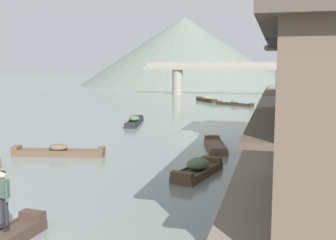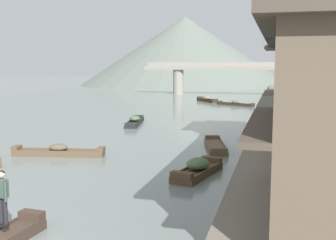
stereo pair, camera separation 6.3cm
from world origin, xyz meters
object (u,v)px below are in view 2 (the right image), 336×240
Objects in this scene: boat_moored_far at (198,169)px; stone_bridge at (229,73)px; boat_moored_third at (207,100)px; boatman_person at (2,191)px; house_waterfront_second at (324,94)px; boat_upstream_distant at (235,104)px; boat_moored_nearest at (135,121)px; boat_moored_second at (59,152)px; house_waterfront_tall at (330,64)px; boat_midriver_drifting at (215,146)px.

stone_bridge reaches higher than boat_moored_far.
boat_moored_third is 39.76m from boat_moored_far.
house_waterfront_second reaches higher than boatman_person.
house_waterfront_second is (7.06, -34.24, 3.65)m from boat_upstream_distant.
boat_moored_far is 53.21m from stone_bridge.
boat_moored_third reaches higher than boat_upstream_distant.
boat_moored_nearest is 13.25m from boat_moored_second.
boat_moored_nearest is 37.77m from stone_bridge.
boat_moored_far reaches higher than boat_upstream_distant.
house_waterfront_tall is at bearing -69.60° from boat_moored_third.
boat_moored_third reaches higher than boat_moored_second.
boatman_person is 0.61× the size of boat_upstream_distant.
house_waterfront_tall reaches higher than boat_upstream_distant.
boat_moored_second is at bearing -93.71° from boat_moored_third.
boatman_person is 15.86m from boat_midriver_drifting.
boat_moored_nearest is 18.00m from house_waterfront_tall.
boat_upstream_distant is 0.70× the size of house_waterfront_second.
boat_moored_nearest reaches higher than boat_moored_second.
boat_moored_nearest is at bearing 148.07° from house_waterfront_tall.
house_waterfront_tall reaches higher than house_waterfront_second.
boatman_person is 13.42m from house_waterfront_second.
boat_moored_second is 1.06× the size of boat_upstream_distant.
boat_moored_far is 0.54× the size of house_waterfront_second.
boatman_person is 18.64m from house_waterfront_tall.
boat_moored_far is at bearing -87.26° from boat_upstream_distant.
boat_moored_third is 14.11m from stone_bridge.
boat_moored_third is 0.51× the size of house_waterfront_tall.
boat_upstream_distant reaches higher than boat_midriver_drifting.
house_waterfront_tall is at bearing 55.92° from boatman_person.
house_waterfront_tall is 0.30× the size of stone_bridge.
house_waterfront_second is at bearing -98.40° from house_waterfront_tall.
boat_midriver_drifting is 28.28m from boat_upstream_distant.
boat_moored_far is at bearing -85.04° from stone_bridge.
boat_moored_far is at bearing -81.32° from boat_moored_third.
boat_moored_third is (2.44, 23.81, 0.02)m from boat_moored_nearest.
boat_moored_third reaches higher than boat_moored_nearest.
boat_midriver_drifting is 8.95m from house_waterfront_second.
house_waterfront_tall is (0.86, 5.84, 1.31)m from house_waterfront_second.
boat_moored_far is at bearing -61.43° from boat_moored_nearest.
boat_upstream_distant is at bearing 105.59° from house_waterfront_tall.
boat_moored_third is at bearing 98.68° from boat_moored_far.
boatman_person is 0.68× the size of boat_moored_third.
boat_moored_far is 6.50m from boat_midriver_drifting.
boat_moored_far is 0.83× the size of boat_midriver_drifting.
boat_moored_second is at bearing 172.80° from house_waterfront_second.
house_waterfront_second is at bearing -79.21° from stone_bridge.
boat_moored_nearest is at bearing -95.87° from stone_bridge.
boat_moored_second is (-4.42, 11.05, -1.34)m from boatman_person.
boat_moored_third is 35.52m from house_waterfront_tall.
house_waterfront_second is at bearing -73.63° from boat_moored_third.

